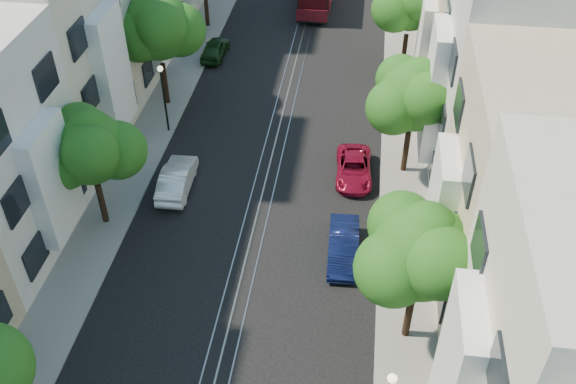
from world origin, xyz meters
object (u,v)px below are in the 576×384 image
(tree_e_c, at_px, (415,98))
(parked_car_w_far, at_px, (215,49))
(lamp_west, at_px, (163,89))
(tree_w_c, at_px, (158,28))
(parked_car_e_mid, at_px, (343,246))
(tree_e_d, at_px, (412,2))
(parked_car_w_mid, at_px, (177,178))
(parked_car_e_far, at_px, (354,168))
(tree_w_b, at_px, (90,149))
(tree_e_b, at_px, (422,253))

(tree_e_c, distance_m, parked_car_w_far, 17.65)
(lamp_west, distance_m, parked_car_w_far, 9.67)
(tree_w_c, xyz_separation_m, parked_car_e_mid, (11.54, -11.79, -4.43))
(lamp_west, relative_size, parked_car_e_mid, 1.07)
(tree_e_c, height_order, tree_e_d, tree_e_d)
(parked_car_w_mid, bearing_deg, tree_e_c, -167.77)
(lamp_west, xyz_separation_m, parked_car_e_far, (10.87, -2.82, -2.29))
(parked_car_w_far, bearing_deg, tree_e_c, 139.77)
(tree_e_c, relative_size, lamp_west, 1.57)
(tree_e_d, distance_m, parked_car_w_mid, 18.68)
(tree_w_c, bearing_deg, parked_car_e_mid, -45.61)
(tree_e_c, height_order, tree_w_b, tree_e_c)
(tree_e_d, relative_size, parked_car_e_mid, 1.76)
(tree_e_d, relative_size, parked_car_e_far, 1.72)
(parked_car_w_mid, distance_m, parked_car_w_far, 14.44)
(tree_e_b, bearing_deg, tree_e_d, 90.00)
(tree_e_d, xyz_separation_m, parked_car_w_mid, (-11.66, -13.98, -4.20))
(tree_e_d, height_order, tree_w_c, tree_w_c)
(tree_e_d, bearing_deg, parked_car_w_mid, -129.83)
(tree_w_b, bearing_deg, tree_e_b, -19.15)
(parked_car_e_far, xyz_separation_m, parked_car_w_far, (-10.17, 12.21, 0.06))
(tree_w_c, distance_m, lamp_west, 3.81)
(tree_e_d, relative_size, tree_w_c, 0.97)
(tree_e_c, distance_m, tree_e_d, 11.00)
(tree_e_b, relative_size, parked_car_w_mid, 1.66)
(tree_w_b, relative_size, lamp_west, 1.51)
(tree_e_d, distance_m, parked_car_e_mid, 18.51)
(tree_e_c, bearing_deg, parked_car_e_mid, -112.85)
(parked_car_e_mid, xyz_separation_m, parked_car_w_mid, (-8.80, 3.81, 0.03))
(tree_e_b, xyz_separation_m, parked_car_w_far, (-12.86, 22.41, -4.12))
(tree_e_b, height_order, parked_car_w_mid, tree_e_b)
(tree_e_c, bearing_deg, tree_e_b, -90.00)
(parked_car_e_far, distance_m, parked_car_w_mid, 9.23)
(tree_w_b, relative_size, parked_car_e_far, 1.57)
(tree_w_c, bearing_deg, parked_car_e_far, -26.35)
(tree_e_c, height_order, parked_car_e_mid, tree_e_c)
(tree_e_c, relative_size, parked_car_e_mid, 1.68)
(tree_e_b, xyz_separation_m, parked_car_e_far, (-2.69, 10.20, -4.18))
(tree_w_b, xyz_separation_m, tree_w_c, (0.00, 11.00, 0.67))
(tree_w_c, relative_size, lamp_west, 1.71)
(tree_w_b, bearing_deg, parked_car_e_mid, -3.91)
(tree_e_c, relative_size, tree_w_b, 1.04)
(tree_w_b, xyz_separation_m, lamp_west, (0.84, 8.02, -1.55))
(tree_e_b, bearing_deg, lamp_west, 136.15)
(tree_e_b, relative_size, parked_car_e_far, 1.68)
(parked_car_w_mid, bearing_deg, tree_e_b, 143.37)
(lamp_west, distance_m, parked_car_w_mid, 5.78)
(tree_e_c, height_order, tree_w_c, tree_w_c)
(parked_car_e_far, bearing_deg, tree_w_c, 150.82)
(tree_w_b, xyz_separation_m, parked_car_w_mid, (2.74, 3.02, -3.73))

